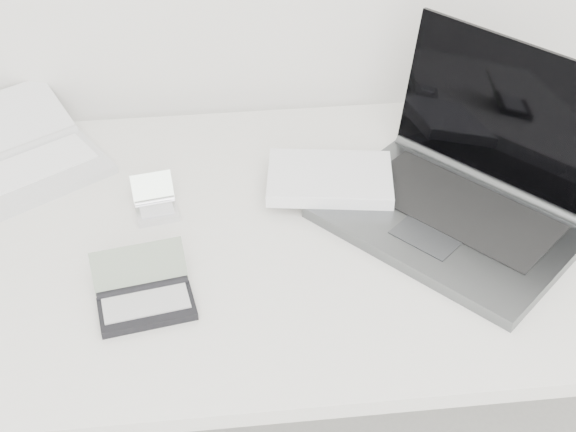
{
  "coord_description": "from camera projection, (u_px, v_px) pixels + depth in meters",
  "views": [
    {
      "loc": [
        -0.15,
        0.45,
        1.67
      ],
      "look_at": [
        -0.03,
        1.51,
        0.79
      ],
      "focal_mm": 50.0,
      "sensor_mm": 36.0,
      "label": 1
    }
  ],
  "objects": [
    {
      "name": "netbook_open_white",
      "position": [
        30.0,
        157.0,
        1.59
      ],
      "size": [
        0.38,
        0.4,
        0.08
      ],
      "rotation": [
        0.0,
        0.0,
        0.56
      ],
      "color": "silver",
      "rests_on": "desk"
    },
    {
      "name": "pda_silver",
      "position": [
        156.0,
        205.0,
        1.48
      ],
      "size": [
        0.09,
        0.1,
        0.06
      ],
      "rotation": [
        0.0,
        0.0,
        0.17
      ],
      "color": "white",
      "rests_on": "desk"
    },
    {
      "name": "laptop_large",
      "position": [
        442.0,
        189.0,
        1.46
      ],
      "size": [
        0.61,
        0.55,
        0.29
      ],
      "rotation": [
        0.0,
        0.0,
        -0.83
      ],
      "color": "#575A5C",
      "rests_on": "desk"
    },
    {
      "name": "palmtop_charcoal",
      "position": [
        145.0,
        297.0,
        1.29
      ],
      "size": [
        0.17,
        0.15,
        0.07
      ],
      "rotation": [
        0.0,
        0.0,
        0.17
      ],
      "color": "black",
      "rests_on": "desk"
    },
    {
      "name": "desk",
      "position": [
        302.0,
        246.0,
        1.48
      ],
      "size": [
        1.6,
        0.8,
        0.73
      ],
      "color": "white",
      "rests_on": "ground"
    }
  ]
}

